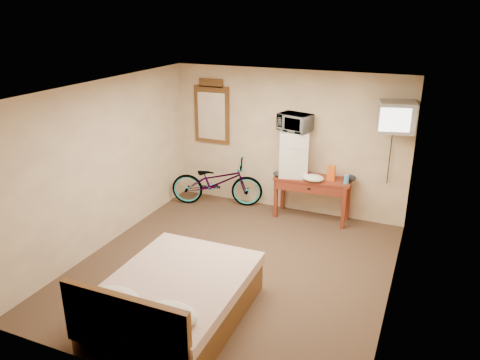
# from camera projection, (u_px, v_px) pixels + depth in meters

# --- Properties ---
(room) EXTENTS (4.60, 4.64, 2.50)m
(room) POSITION_uv_depth(u_px,v_px,m) (233.00, 185.00, 6.18)
(room) COLOR #493424
(room) RESTS_ON ground
(desk) EXTENTS (1.30, 0.57, 0.75)m
(desk) POSITION_uv_depth(u_px,v_px,m) (312.00, 185.00, 7.92)
(desk) COLOR maroon
(desk) RESTS_ON floor
(mini_fridge) EXTENTS (0.59, 0.57, 0.78)m
(mini_fridge) POSITION_uv_depth(u_px,v_px,m) (294.00, 153.00, 7.90)
(mini_fridge) COLOR silver
(mini_fridge) RESTS_ON desk
(microwave) EXTENTS (0.60, 0.48, 0.29)m
(microwave) POSITION_uv_depth(u_px,v_px,m) (295.00, 122.00, 7.72)
(microwave) COLOR silver
(microwave) RESTS_ON mini_fridge
(snack_bag) EXTENTS (0.13, 0.08, 0.26)m
(snack_bag) POSITION_uv_depth(u_px,v_px,m) (331.00, 173.00, 7.73)
(snack_bag) COLOR #DF5713
(snack_bag) RESTS_ON desk
(blue_cup) EXTENTS (0.08, 0.08, 0.14)m
(blue_cup) POSITION_uv_depth(u_px,v_px,m) (346.00, 179.00, 7.62)
(blue_cup) COLOR #449DE9
(blue_cup) RESTS_ON desk
(cloth_cream) EXTENTS (0.36, 0.28, 0.11)m
(cloth_cream) POSITION_uv_depth(u_px,v_px,m) (313.00, 178.00, 7.72)
(cloth_cream) COLOR beige
(cloth_cream) RESTS_ON desk
(cloth_dark_a) EXTENTS (0.25, 0.18, 0.09)m
(cloth_dark_a) POSITION_uv_depth(u_px,v_px,m) (280.00, 174.00, 7.93)
(cloth_dark_a) COLOR black
(cloth_dark_a) RESTS_ON desk
(cloth_dark_b) EXTENTS (0.22, 0.18, 0.10)m
(cloth_dark_b) POSITION_uv_depth(u_px,v_px,m) (350.00, 178.00, 7.75)
(cloth_dark_b) COLOR black
(cloth_dark_b) RESTS_ON desk
(crt_television) EXTENTS (0.62, 0.65, 0.46)m
(crt_television) POSITION_uv_depth(u_px,v_px,m) (397.00, 117.00, 7.03)
(crt_television) COLOR black
(crt_television) RESTS_ON room
(wall_mirror) EXTENTS (0.69, 0.04, 1.18)m
(wall_mirror) POSITION_uv_depth(u_px,v_px,m) (212.00, 113.00, 8.53)
(wall_mirror) COLOR brown
(wall_mirror) RESTS_ON room
(bicycle) EXTENTS (1.78, 1.07, 0.88)m
(bicycle) POSITION_uv_depth(u_px,v_px,m) (217.00, 182.00, 8.59)
(bicycle) COLOR black
(bicycle) RESTS_ON floor
(bed) EXTENTS (1.51, 1.99, 0.90)m
(bed) POSITION_uv_depth(u_px,v_px,m) (173.00, 299.00, 5.38)
(bed) COLOR brown
(bed) RESTS_ON floor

